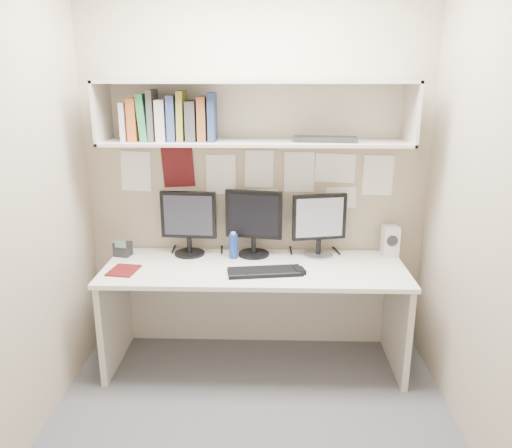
{
  "coord_description": "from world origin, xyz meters",
  "views": [
    {
      "loc": [
        0.1,
        -2.46,
        1.94
      ],
      "look_at": [
        0.02,
        0.35,
        1.11
      ],
      "focal_mm": 35.0,
      "sensor_mm": 36.0,
      "label": 1
    }
  ],
  "objects_px": {
    "keyboard": "(265,272)",
    "monitor_right": "(319,222)",
    "speaker": "(390,241)",
    "maroon_notebook": "(124,270)",
    "monitor_left": "(189,220)",
    "desk_phone": "(123,249)",
    "desk": "(255,315)",
    "monitor_center": "(254,220)"
  },
  "relations": [
    {
      "from": "keyboard",
      "to": "monitor_right",
      "type": "bearing_deg",
      "value": 35.03
    },
    {
      "from": "speaker",
      "to": "maroon_notebook",
      "type": "bearing_deg",
      "value": -172.11
    },
    {
      "from": "monitor_left",
      "to": "keyboard",
      "type": "relative_size",
      "value": 0.95
    },
    {
      "from": "monitor_left",
      "to": "desk_phone",
      "type": "distance_m",
      "value": 0.51
    },
    {
      "from": "monitor_right",
      "to": "desk_phone",
      "type": "xyz_separation_m",
      "value": [
        -1.37,
        -0.05,
        -0.19
      ]
    },
    {
      "from": "desk",
      "to": "monitor_left",
      "type": "height_order",
      "value": "monitor_left"
    },
    {
      "from": "desk",
      "to": "monitor_left",
      "type": "xyz_separation_m",
      "value": [
        -0.47,
        0.22,
        0.61
      ]
    },
    {
      "from": "speaker",
      "to": "monitor_right",
      "type": "bearing_deg",
      "value": 177.27
    },
    {
      "from": "monitor_right",
      "to": "speaker",
      "type": "distance_m",
      "value": 0.52
    },
    {
      "from": "keyboard",
      "to": "monitor_left",
      "type": "bearing_deg",
      "value": 138.29
    },
    {
      "from": "monitor_left",
      "to": "maroon_notebook",
      "type": "height_order",
      "value": "monitor_left"
    },
    {
      "from": "keyboard",
      "to": "speaker",
      "type": "bearing_deg",
      "value": 13.73
    },
    {
      "from": "desk",
      "to": "speaker",
      "type": "relative_size",
      "value": 9.24
    },
    {
      "from": "keyboard",
      "to": "maroon_notebook",
      "type": "height_order",
      "value": "keyboard"
    },
    {
      "from": "desk_phone",
      "to": "speaker",
      "type": "bearing_deg",
      "value": 13.93
    },
    {
      "from": "keyboard",
      "to": "desk_phone",
      "type": "relative_size",
      "value": 3.64
    },
    {
      "from": "speaker",
      "to": "desk",
      "type": "bearing_deg",
      "value": -169.75
    },
    {
      "from": "monitor_right",
      "to": "desk_phone",
      "type": "height_order",
      "value": "monitor_right"
    },
    {
      "from": "monitor_left",
      "to": "monitor_right",
      "type": "height_order",
      "value": "monitor_left"
    },
    {
      "from": "monitor_left",
      "to": "maroon_notebook",
      "type": "distance_m",
      "value": 0.56
    },
    {
      "from": "monitor_right",
      "to": "maroon_notebook",
      "type": "xyz_separation_m",
      "value": [
        -1.29,
        -0.34,
        -0.24
      ]
    },
    {
      "from": "monitor_left",
      "to": "monitor_center",
      "type": "distance_m",
      "value": 0.46
    },
    {
      "from": "monitor_center",
      "to": "monitor_right",
      "type": "height_order",
      "value": "monitor_center"
    },
    {
      "from": "monitor_left",
      "to": "monitor_right",
      "type": "xyz_separation_m",
      "value": [
        0.91,
        0.0,
        -0.01
      ]
    },
    {
      "from": "desk_phone",
      "to": "desk",
      "type": "bearing_deg",
      "value": 2.04
    },
    {
      "from": "monitor_right",
      "to": "desk",
      "type": "bearing_deg",
      "value": -165.25
    },
    {
      "from": "keyboard",
      "to": "speaker",
      "type": "relative_size",
      "value": 2.19
    },
    {
      "from": "desk",
      "to": "keyboard",
      "type": "height_order",
      "value": "keyboard"
    },
    {
      "from": "monitor_center",
      "to": "monitor_right",
      "type": "bearing_deg",
      "value": 10.36
    },
    {
      "from": "desk",
      "to": "desk_phone",
      "type": "distance_m",
      "value": 1.04
    },
    {
      "from": "desk_phone",
      "to": "maroon_notebook",
      "type": "bearing_deg",
      "value": -61.2
    },
    {
      "from": "monitor_center",
      "to": "speaker",
      "type": "xyz_separation_m",
      "value": [
        0.95,
        0.0,
        -0.14
      ]
    },
    {
      "from": "monitor_center",
      "to": "keyboard",
      "type": "height_order",
      "value": "monitor_center"
    },
    {
      "from": "monitor_right",
      "to": "keyboard",
      "type": "distance_m",
      "value": 0.56
    },
    {
      "from": "monitor_center",
      "to": "speaker",
      "type": "height_order",
      "value": "monitor_center"
    },
    {
      "from": "monitor_right",
      "to": "speaker",
      "type": "bearing_deg",
      "value": -11.4
    },
    {
      "from": "desk",
      "to": "monitor_right",
      "type": "relative_size",
      "value": 4.54
    },
    {
      "from": "monitor_right",
      "to": "monitor_center",
      "type": "bearing_deg",
      "value": 168.3
    },
    {
      "from": "desk",
      "to": "monitor_left",
      "type": "distance_m",
      "value": 0.8
    },
    {
      "from": "monitor_right",
      "to": "desk_phone",
      "type": "bearing_deg",
      "value": 170.39
    },
    {
      "from": "monitor_left",
      "to": "monitor_center",
      "type": "height_order",
      "value": "monitor_center"
    },
    {
      "from": "maroon_notebook",
      "to": "desk",
      "type": "bearing_deg",
      "value": 16.4
    }
  ]
}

